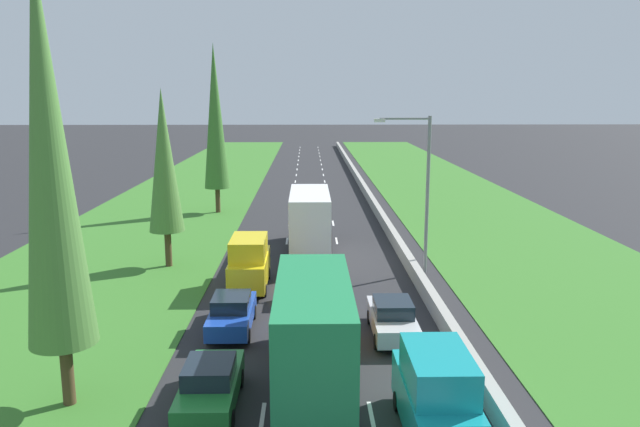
# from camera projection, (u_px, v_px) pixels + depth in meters

# --- Properties ---
(ground_plane) EXTENTS (300.00, 300.00, 0.00)m
(ground_plane) POSITION_uv_depth(u_px,v_px,m) (310.00, 194.00, 63.58)
(ground_plane) COLOR #28282B
(ground_plane) RESTS_ON ground
(grass_verge_left) EXTENTS (14.00, 140.00, 0.04)m
(grass_verge_left) POSITION_uv_depth(u_px,v_px,m) (189.00, 194.00, 63.33)
(grass_verge_left) COLOR #387528
(grass_verge_left) RESTS_ON ground
(grass_verge_right) EXTENTS (14.00, 140.00, 0.04)m
(grass_verge_right) POSITION_uv_depth(u_px,v_px,m) (447.00, 193.00, 63.86)
(grass_verge_right) COLOR #387528
(grass_verge_right) RESTS_ON ground
(median_barrier) EXTENTS (0.44, 120.00, 0.85)m
(median_barrier) POSITION_uv_depth(u_px,v_px,m) (365.00, 189.00, 63.61)
(median_barrier) COLOR #9E9B93
(median_barrier) RESTS_ON ground
(lane_markings) EXTENTS (3.64, 116.00, 0.01)m
(lane_markings) POSITION_uv_depth(u_px,v_px,m) (310.00, 194.00, 63.58)
(lane_markings) COLOR white
(lane_markings) RESTS_ON ground
(green_box_truck_centre_lane) EXTENTS (2.46, 9.40, 4.18)m
(green_box_truck_centre_lane) POSITION_uv_depth(u_px,v_px,m) (313.00, 331.00, 20.89)
(green_box_truck_centre_lane) COLOR black
(green_box_truck_centre_lane) RESTS_ON ground
(blue_hatchback_centre_lane) EXTENTS (1.74, 3.90, 1.72)m
(blue_hatchback_centre_lane) POSITION_uv_depth(u_px,v_px,m) (313.00, 283.00, 30.62)
(blue_hatchback_centre_lane) COLOR #1E47B7
(blue_hatchback_centre_lane) RESTS_ON ground
(green_sedan_left_lane) EXTENTS (1.82, 4.50, 1.64)m
(green_sedan_left_lane) POSITION_uv_depth(u_px,v_px,m) (210.00, 385.00, 19.93)
(green_sedan_left_lane) COLOR #237A33
(green_sedan_left_lane) RESTS_ON ground
(teal_van_right_lane) EXTENTS (1.96, 4.90, 2.82)m
(teal_van_right_lane) POSITION_uv_depth(u_px,v_px,m) (436.00, 394.00, 18.07)
(teal_van_right_lane) COLOR teal
(teal_van_right_lane) RESTS_ON ground
(blue_sedan_left_lane) EXTENTS (1.82, 4.50, 1.64)m
(blue_sedan_left_lane) POSITION_uv_depth(u_px,v_px,m) (232.00, 313.00, 26.49)
(blue_sedan_left_lane) COLOR #1E47B7
(blue_sedan_left_lane) RESTS_ON ground
(yellow_van_left_lane) EXTENTS (1.96, 4.90, 2.82)m
(yellow_van_left_lane) POSITION_uv_depth(u_px,v_px,m) (249.00, 263.00, 32.22)
(yellow_van_left_lane) COLOR yellow
(yellow_van_left_lane) RESTS_ON ground
(white_box_truck_centre_lane) EXTENTS (2.46, 9.40, 4.18)m
(white_box_truck_centre_lane) POSITION_uv_depth(u_px,v_px,m) (310.00, 221.00, 39.14)
(white_box_truck_centre_lane) COLOR black
(white_box_truck_centre_lane) RESTS_ON ground
(silver_sedan_right_lane) EXTENTS (1.82, 4.50, 1.64)m
(silver_sedan_right_lane) POSITION_uv_depth(u_px,v_px,m) (392.00, 318.00, 25.88)
(silver_sedan_right_lane) COLOR silver
(silver_sedan_right_lane) RESTS_ON ground
(poplar_tree_nearest) EXTENTS (2.17, 2.17, 14.67)m
(poplar_tree_nearest) POSITION_uv_depth(u_px,v_px,m) (49.00, 153.00, 18.68)
(poplar_tree_nearest) COLOR #4C3823
(poplar_tree_nearest) RESTS_ON ground
(poplar_tree_second) EXTENTS (2.06, 2.06, 10.56)m
(poplar_tree_second) POSITION_uv_depth(u_px,v_px,m) (164.00, 162.00, 35.38)
(poplar_tree_second) COLOR #4C3823
(poplar_tree_second) RESTS_ON ground
(poplar_tree_third) EXTENTS (2.16, 2.16, 14.46)m
(poplar_tree_third) POSITION_uv_depth(u_px,v_px,m) (215.00, 117.00, 51.72)
(poplar_tree_third) COLOR #4C3823
(poplar_tree_third) RESTS_ON ground
(street_light_mast) EXTENTS (3.20, 0.28, 9.00)m
(street_light_mast) POSITION_uv_depth(u_px,v_px,m) (422.00, 183.00, 34.38)
(street_light_mast) COLOR gray
(street_light_mast) RESTS_ON ground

